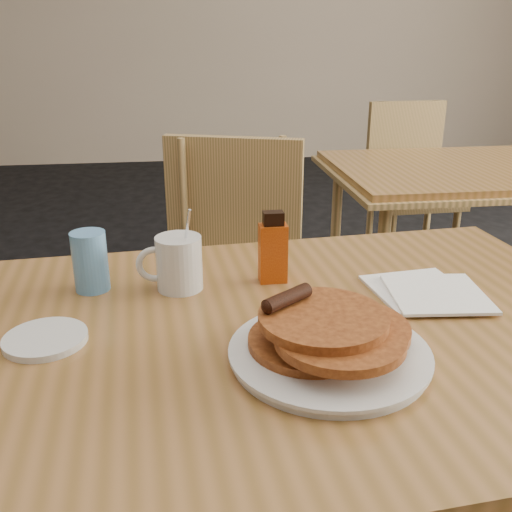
{
  "coord_description": "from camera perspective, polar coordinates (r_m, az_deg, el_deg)",
  "views": [
    {
      "loc": [
        -0.17,
        -0.93,
        1.23
      ],
      "look_at": [
        -0.04,
        0.03,
        0.85
      ],
      "focal_mm": 40.0,
      "sensor_mm": 36.0,
      "label": 1
    }
  ],
  "objects": [
    {
      "name": "wall_back",
      "position": [
        5.94,
        -6.61,
        22.86
      ],
      "size": [
        8.0,
        0.0,
        8.0
      ],
      "primitive_type": "plane",
      "rotation": [
        1.57,
        0.0,
        0.0
      ],
      "color": "#C8B29B",
      "rests_on": "ground"
    },
    {
      "name": "main_table",
      "position": [
        1.02,
        2.13,
        -9.08
      ],
      "size": [
        1.41,
        1.0,
        0.75
      ],
      "rotation": [
        0.0,
        0.0,
        0.07
      ],
      "color": "#986536",
      "rests_on": "floor"
    },
    {
      "name": "neighbor_table",
      "position": [
        2.43,
        21.41,
        7.45
      ],
      "size": [
        1.17,
        0.79,
        0.75
      ],
      "rotation": [
        0.0,
        0.0,
        0.0
      ],
      "color": "#986536",
      "rests_on": "floor"
    },
    {
      "name": "chair_main_far",
      "position": [
        1.74,
        -1.87,
        -1.17
      ],
      "size": [
        0.54,
        0.55,
        0.94
      ],
      "rotation": [
        0.0,
        0.0,
        -0.33
      ],
      "color": "tan",
      "rests_on": "floor"
    },
    {
      "name": "chair_neighbor_far",
      "position": [
        3.11,
        15.02,
        7.83
      ],
      "size": [
        0.42,
        0.42,
        0.91
      ],
      "rotation": [
        0.0,
        0.0,
        0.04
      ],
      "color": "tan",
      "rests_on": "floor"
    },
    {
      "name": "pancake_plate",
      "position": [
        0.9,
        7.32,
        -8.52
      ],
      "size": [
        0.32,
        0.32,
        0.1
      ],
      "rotation": [
        0.0,
        0.0,
        0.2
      ],
      "color": "silver",
      "rests_on": "main_table"
    },
    {
      "name": "coffee_mug",
      "position": [
        1.14,
        -7.86,
        -0.62
      ],
      "size": [
        0.13,
        0.09,
        0.17
      ],
      "rotation": [
        0.0,
        0.0,
        -0.02
      ],
      "color": "silver",
      "rests_on": "main_table"
    },
    {
      "name": "syrup_bottle",
      "position": [
        1.16,
        1.71,
        0.64
      ],
      "size": [
        0.06,
        0.04,
        0.15
      ],
      "rotation": [
        0.0,
        0.0,
        0.01
      ],
      "color": "maroon",
      "rests_on": "main_table"
    },
    {
      "name": "napkin_stack",
      "position": [
        1.17,
        16.77,
        -3.45
      ],
      "size": [
        0.22,
        0.23,
        0.01
      ],
      "rotation": [
        0.0,
        0.0,
        0.11
      ],
      "color": "white",
      "rests_on": "main_table"
    },
    {
      "name": "blue_tumbler",
      "position": [
        1.17,
        -16.24,
        -0.51
      ],
      "size": [
        0.09,
        0.09,
        0.12
      ],
      "primitive_type": "cylinder",
      "rotation": [
        0.0,
        0.0,
        0.29
      ],
      "color": "#5997D2",
      "rests_on": "main_table"
    },
    {
      "name": "side_saucer",
      "position": [
        1.02,
        -20.31,
        -7.79
      ],
      "size": [
        0.14,
        0.14,
        0.01
      ],
      "primitive_type": "cylinder",
      "rotation": [
        0.0,
        0.0,
        -0.05
      ],
      "color": "silver",
      "rests_on": "main_table"
    }
  ]
}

